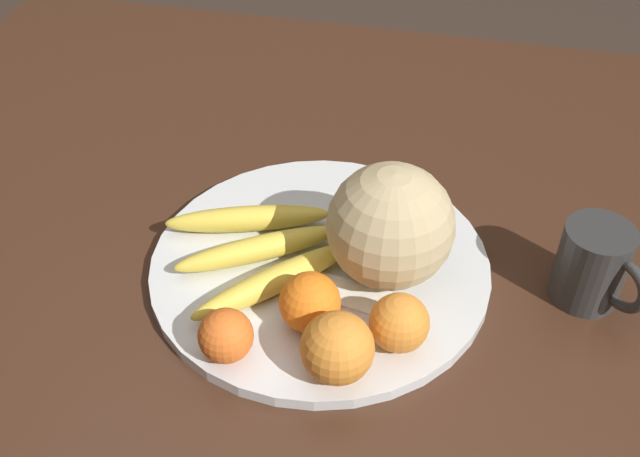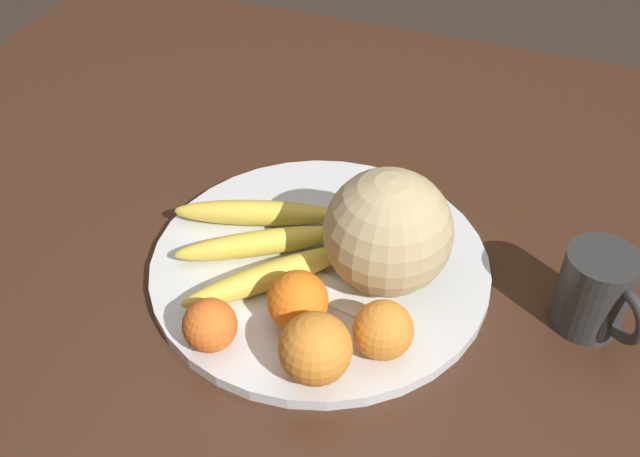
# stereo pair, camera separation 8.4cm
# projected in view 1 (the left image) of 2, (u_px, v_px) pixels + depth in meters

# --- Properties ---
(kitchen_table) EXTENTS (1.31, 1.17, 0.70)m
(kitchen_table) POSITION_uv_depth(u_px,v_px,m) (281.00, 285.00, 0.97)
(kitchen_table) COLOR #3D2316
(kitchen_table) RESTS_ON ground_plane
(fruit_bowl) EXTENTS (0.39, 0.39, 0.01)m
(fruit_bowl) POSITION_uv_depth(u_px,v_px,m) (320.00, 265.00, 0.87)
(fruit_bowl) COLOR silver
(fruit_bowl) RESTS_ON kitchen_table
(melon) EXTENTS (0.14, 0.14, 0.14)m
(melon) POSITION_uv_depth(u_px,v_px,m) (390.00, 226.00, 0.81)
(melon) COLOR tan
(melon) RESTS_ON fruit_bowl
(banana_bunch) EXTENTS (0.24, 0.22, 0.03)m
(banana_bunch) POSITION_uv_depth(u_px,v_px,m) (262.00, 248.00, 0.86)
(banana_bunch) COLOR #473819
(banana_bunch) RESTS_ON fruit_bowl
(orange_front_left) EXTENTS (0.06, 0.06, 0.06)m
(orange_front_left) POSITION_uv_depth(u_px,v_px,m) (399.00, 323.00, 0.76)
(orange_front_left) COLOR orange
(orange_front_left) RESTS_ON fruit_bowl
(orange_front_right) EXTENTS (0.06, 0.06, 0.06)m
(orange_front_right) POSITION_uv_depth(u_px,v_px,m) (310.00, 302.00, 0.78)
(orange_front_right) COLOR orange
(orange_front_right) RESTS_ON fruit_bowl
(orange_mid_center) EXTENTS (0.06, 0.06, 0.06)m
(orange_mid_center) POSITION_uv_depth(u_px,v_px,m) (224.00, 335.00, 0.75)
(orange_mid_center) COLOR orange
(orange_mid_center) RESTS_ON fruit_bowl
(orange_back_left) EXTENTS (0.07, 0.07, 0.07)m
(orange_back_left) POSITION_uv_depth(u_px,v_px,m) (337.00, 348.00, 0.72)
(orange_back_left) COLOR orange
(orange_back_left) RESTS_ON fruit_bowl
(produce_tag) EXTENTS (0.10, 0.06, 0.00)m
(produce_tag) POSITION_uv_depth(u_px,v_px,m) (348.00, 294.00, 0.83)
(produce_tag) COLOR white
(produce_tag) RESTS_ON fruit_bowl
(ceramic_mug) EXTENTS (0.09, 0.10, 0.10)m
(ceramic_mug) POSITION_uv_depth(u_px,v_px,m) (594.00, 266.00, 0.82)
(ceramic_mug) COLOR #2D2D2D
(ceramic_mug) RESTS_ON kitchen_table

